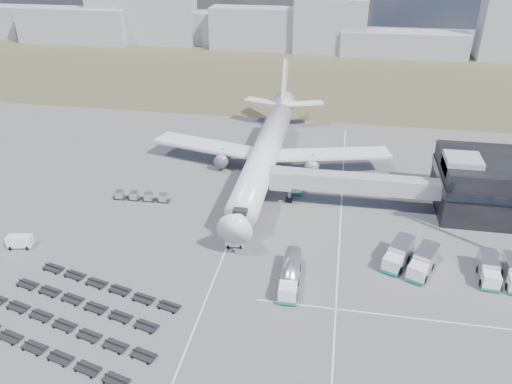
# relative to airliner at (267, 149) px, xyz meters

# --- Properties ---
(ground) EXTENTS (420.00, 420.00, 0.00)m
(ground) POSITION_rel_airliner_xyz_m (0.00, -32.38, -5.29)
(ground) COLOR #565659
(ground) RESTS_ON ground
(grass_strip) EXTENTS (420.00, 90.00, 0.01)m
(grass_strip) POSITION_rel_airliner_xyz_m (0.00, 77.62, -5.29)
(grass_strip) COLOR brown
(grass_strip) RESTS_ON ground
(lane_markings) EXTENTS (47.12, 110.00, 0.01)m
(lane_markings) POSITION_rel_airliner_xyz_m (9.77, -29.38, -5.29)
(lane_markings) COLOR silver
(lane_markings) RESTS_ON ground
(jet_bridge) EXTENTS (30.30, 3.80, 7.05)m
(jet_bridge) POSITION_rel_airliner_xyz_m (15.90, -11.95, -0.24)
(jet_bridge) COLOR #939399
(jet_bridge) RESTS_ON ground
(airliner) EXTENTS (51.59, 64.53, 17.62)m
(airliner) POSITION_rel_airliner_xyz_m (0.00, 0.00, 0.00)
(airliner) COLOR white
(airliner) RESTS_ON ground
(skyline) EXTENTS (294.40, 21.75, 23.77)m
(skyline) POSITION_rel_airliner_xyz_m (-9.04, 116.83, 3.55)
(skyline) COLOR #989AA5
(skyline) RESTS_ON ground
(fuel_tanker) EXTENTS (2.82, 10.29, 3.31)m
(fuel_tanker) POSITION_rel_airliner_xyz_m (9.19, -36.03, -3.64)
(fuel_tanker) COLOR white
(fuel_tanker) RESTS_ON ground
(pushback_tug) EXTENTS (3.21, 2.11, 1.38)m
(pushback_tug) POSITION_rel_airliner_xyz_m (-0.82, -27.99, -4.60)
(pushback_tug) COLOR white
(pushback_tug) RESTS_ON ground
(utility_van) EXTENTS (4.12, 2.45, 2.09)m
(utility_van) POSITION_rel_airliner_xyz_m (-34.99, -34.39, -4.24)
(utility_van) COLOR white
(utility_van) RESTS_ON ground
(catering_truck) EXTENTS (3.43, 6.75, 2.97)m
(catering_truck) POSITION_rel_airliner_xyz_m (6.71, -6.37, -3.77)
(catering_truck) COLOR white
(catering_truck) RESTS_ON ground
(service_trucks_near) EXTENTS (8.98, 9.66, 3.12)m
(service_trucks_near) POSITION_rel_airliner_xyz_m (26.73, -28.83, -3.60)
(service_trucks_near) COLOR white
(service_trucks_near) RESTS_ON ground
(uld_row) EXTENTS (10.95, 1.75, 1.51)m
(uld_row) POSITION_rel_airliner_xyz_m (-21.44, -16.17, -4.39)
(uld_row) COLOR black
(uld_row) RESTS_ON ground
(baggage_dollies) EXTENTS (29.79, 20.93, 0.75)m
(baggage_dollies) POSITION_rel_airliner_xyz_m (-18.88, -48.12, -4.92)
(baggage_dollies) COLOR black
(baggage_dollies) RESTS_ON ground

